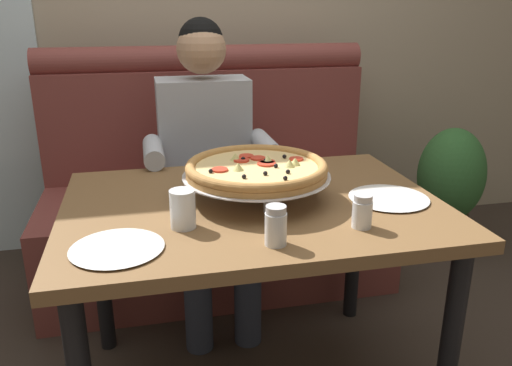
{
  "coord_description": "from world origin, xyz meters",
  "views": [
    {
      "loc": [
        -0.33,
        -1.49,
        1.32
      ],
      "look_at": [
        0.0,
        -0.04,
        0.8
      ],
      "focal_mm": 36.01,
      "sensor_mm": 36.0,
      "label": 1
    }
  ],
  "objects_px": {
    "shaker_pepper_flakes": "(362,213)",
    "drinking_glass": "(183,211)",
    "pizza": "(257,169)",
    "dining_table": "(253,227)",
    "plate_near_left": "(117,246)",
    "potted_plant": "(450,184)",
    "plate_near_right": "(389,196)",
    "booth_bench": "(215,199)",
    "shaker_oregano": "(276,228)",
    "diner_main": "(207,154)"
  },
  "relations": [
    {
      "from": "shaker_pepper_flakes",
      "to": "drinking_glass",
      "type": "xyz_separation_m",
      "value": [
        -0.49,
        0.11,
        0.01
      ]
    },
    {
      "from": "pizza",
      "to": "drinking_glass",
      "type": "bearing_deg",
      "value": -144.2
    },
    {
      "from": "dining_table",
      "to": "drinking_glass",
      "type": "distance_m",
      "value": 0.31
    },
    {
      "from": "dining_table",
      "to": "drinking_glass",
      "type": "height_order",
      "value": "drinking_glass"
    },
    {
      "from": "pizza",
      "to": "plate_near_left",
      "type": "relative_size",
      "value": 1.97
    },
    {
      "from": "plate_near_left",
      "to": "potted_plant",
      "type": "xyz_separation_m",
      "value": [
        1.72,
        1.13,
        -0.35
      ]
    },
    {
      "from": "plate_near_left",
      "to": "plate_near_right",
      "type": "xyz_separation_m",
      "value": [
        0.85,
        0.18,
        0.0
      ]
    },
    {
      "from": "booth_bench",
      "to": "shaker_oregano",
      "type": "distance_m",
      "value": 1.27
    },
    {
      "from": "drinking_glass",
      "to": "potted_plant",
      "type": "height_order",
      "value": "drinking_glass"
    },
    {
      "from": "shaker_pepper_flakes",
      "to": "plate_near_left",
      "type": "distance_m",
      "value": 0.67
    },
    {
      "from": "drinking_glass",
      "to": "potted_plant",
      "type": "bearing_deg",
      "value": 33.75
    },
    {
      "from": "pizza",
      "to": "shaker_oregano",
      "type": "distance_m",
      "value": 0.35
    },
    {
      "from": "diner_main",
      "to": "drinking_glass",
      "type": "distance_m",
      "value": 0.81
    },
    {
      "from": "shaker_pepper_flakes",
      "to": "drinking_glass",
      "type": "bearing_deg",
      "value": 167.49
    },
    {
      "from": "diner_main",
      "to": "shaker_pepper_flakes",
      "type": "xyz_separation_m",
      "value": [
        0.32,
        -0.9,
        0.06
      ]
    },
    {
      "from": "dining_table",
      "to": "shaker_oregano",
      "type": "xyz_separation_m",
      "value": [
        -0.01,
        -0.32,
        0.14
      ]
    },
    {
      "from": "plate_near_left",
      "to": "shaker_oregano",
      "type": "bearing_deg",
      "value": -8.29
    },
    {
      "from": "shaker_pepper_flakes",
      "to": "plate_near_right",
      "type": "relative_size",
      "value": 0.38
    },
    {
      "from": "plate_near_left",
      "to": "diner_main",
      "type": "bearing_deg",
      "value": 68.56
    },
    {
      "from": "plate_near_left",
      "to": "drinking_glass",
      "type": "bearing_deg",
      "value": 30.25
    },
    {
      "from": "plate_near_left",
      "to": "plate_near_right",
      "type": "distance_m",
      "value": 0.87
    },
    {
      "from": "booth_bench",
      "to": "pizza",
      "type": "relative_size",
      "value": 3.47
    },
    {
      "from": "booth_bench",
      "to": "shaker_pepper_flakes",
      "type": "xyz_separation_m",
      "value": [
        0.26,
        -1.16,
        0.37
      ]
    },
    {
      "from": "dining_table",
      "to": "diner_main",
      "type": "xyz_separation_m",
      "value": [
        -0.06,
        0.64,
        0.07
      ]
    },
    {
      "from": "shaker_pepper_flakes",
      "to": "plate_near_left",
      "type": "relative_size",
      "value": 0.4
    },
    {
      "from": "dining_table",
      "to": "pizza",
      "type": "xyz_separation_m",
      "value": [
        0.02,
        0.03,
        0.19
      ]
    },
    {
      "from": "diner_main",
      "to": "booth_bench",
      "type": "bearing_deg",
      "value": 76.76
    },
    {
      "from": "plate_near_left",
      "to": "potted_plant",
      "type": "height_order",
      "value": "plate_near_left"
    },
    {
      "from": "shaker_oregano",
      "to": "shaker_pepper_flakes",
      "type": "bearing_deg",
      "value": 11.67
    },
    {
      "from": "shaker_oregano",
      "to": "potted_plant",
      "type": "distance_m",
      "value": 1.81
    },
    {
      "from": "drinking_glass",
      "to": "plate_near_right",
      "type": "bearing_deg",
      "value": 6.53
    },
    {
      "from": "plate_near_left",
      "to": "dining_table",
      "type": "bearing_deg",
      "value": 31.97
    },
    {
      "from": "shaker_pepper_flakes",
      "to": "drinking_glass",
      "type": "height_order",
      "value": "drinking_glass"
    },
    {
      "from": "plate_near_left",
      "to": "shaker_pepper_flakes",
      "type": "bearing_deg",
      "value": -0.36
    },
    {
      "from": "booth_bench",
      "to": "drinking_glass",
      "type": "relative_size",
      "value": 14.92
    },
    {
      "from": "diner_main",
      "to": "plate_near_right",
      "type": "height_order",
      "value": "diner_main"
    },
    {
      "from": "diner_main",
      "to": "shaker_oregano",
      "type": "relative_size",
      "value": 11.82
    },
    {
      "from": "pizza",
      "to": "shaker_pepper_flakes",
      "type": "xyz_separation_m",
      "value": [
        0.24,
        -0.29,
        -0.06
      ]
    },
    {
      "from": "booth_bench",
      "to": "shaker_pepper_flakes",
      "type": "distance_m",
      "value": 1.25
    },
    {
      "from": "booth_bench",
      "to": "diner_main",
      "type": "bearing_deg",
      "value": -103.24
    },
    {
      "from": "pizza",
      "to": "plate_near_left",
      "type": "height_order",
      "value": "pizza"
    },
    {
      "from": "plate_near_right",
      "to": "plate_near_left",
      "type": "bearing_deg",
      "value": -167.93
    },
    {
      "from": "booth_bench",
      "to": "diner_main",
      "type": "relative_size",
      "value": 1.29
    },
    {
      "from": "diner_main",
      "to": "plate_near_left",
      "type": "bearing_deg",
      "value": -111.44
    },
    {
      "from": "diner_main",
      "to": "plate_near_left",
      "type": "height_order",
      "value": "diner_main"
    },
    {
      "from": "booth_bench",
      "to": "dining_table",
      "type": "distance_m",
      "value": 0.93
    },
    {
      "from": "dining_table",
      "to": "potted_plant",
      "type": "xyz_separation_m",
      "value": [
        1.3,
        0.87,
        -0.25
      ]
    },
    {
      "from": "plate_near_right",
      "to": "potted_plant",
      "type": "xyz_separation_m",
      "value": [
        0.87,
        0.95,
        -0.35
      ]
    },
    {
      "from": "diner_main",
      "to": "shaker_pepper_flakes",
      "type": "bearing_deg",
      "value": -70.41
    },
    {
      "from": "dining_table",
      "to": "plate_near_right",
      "type": "relative_size",
      "value": 4.63
    }
  ]
}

